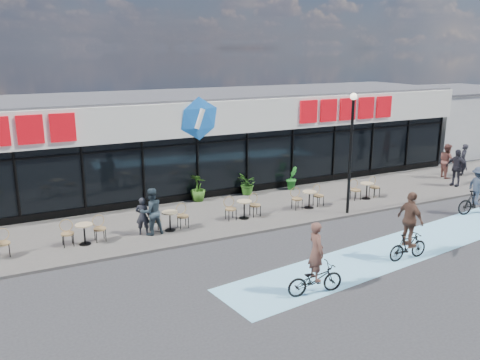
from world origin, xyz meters
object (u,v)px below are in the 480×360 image
object	(u,v)px
potted_plant_left	(198,188)
cyclist_b	(477,194)
patron_right	(152,211)
pedestrian_b	(447,161)
patron_left	(143,216)
pedestrian_a	(456,168)
cyclist_a	(409,230)
potted_plant_mid	(248,184)
potted_plant_right	(292,178)
lamp_post	(351,143)
pedestrian_c	(463,160)

from	to	relation	value
potted_plant_left	cyclist_b	world-z (taller)	cyclist_b
patron_right	pedestrian_b	size ratio (longest dim) A/B	0.97
patron_left	potted_plant_left	bearing A→B (deg)	-114.59
pedestrian_a	cyclist_a	bearing A→B (deg)	-70.66
potted_plant_mid	cyclist_b	xyz separation A→B (m)	(7.38, -6.55, 0.27)
potted_plant_right	cyclist_b	xyz separation A→B (m)	(5.03, -6.46, 0.24)
pedestrian_b	cyclist_a	bearing A→B (deg)	143.76
lamp_post	cyclist_b	size ratio (longest dim) A/B	2.44
pedestrian_c	cyclist_b	distance (m)	6.75
patron_right	potted_plant_mid	bearing A→B (deg)	-157.96
pedestrian_c	cyclist_b	size ratio (longest dim) A/B	0.83
potted_plant_right	patron_right	distance (m)	8.46
pedestrian_c	potted_plant_left	bearing A→B (deg)	-42.72
cyclist_a	cyclist_b	xyz separation A→B (m)	(6.02, 2.30, -0.12)
patron_right	pedestrian_b	world-z (taller)	pedestrian_b
patron_left	patron_right	bearing A→B (deg)	176.92
cyclist_b	potted_plant_left	bearing A→B (deg)	145.81
cyclist_b	potted_plant_right	bearing A→B (deg)	127.88
potted_plant_right	pedestrian_c	size ratio (longest dim) A/B	0.65
potted_plant_right	pedestrian_a	xyz separation A→B (m)	(7.66, -3.08, 0.37)
patron_left	pedestrian_b	distance (m)	16.78
potted_plant_mid	pedestrian_c	size ratio (longest dim) A/B	0.61
potted_plant_left	potted_plant_right	size ratio (longest dim) A/B	1.10
potted_plant_left	potted_plant_mid	xyz separation A→B (m)	(2.45, -0.13, -0.09)
potted_plant_mid	pedestrian_b	xyz separation A→B (m)	(10.89, -1.79, 0.39)
pedestrian_a	cyclist_b	distance (m)	4.29
patron_left	cyclist_a	size ratio (longest dim) A/B	0.61
pedestrian_a	cyclist_b	world-z (taller)	cyclist_b
potted_plant_left	pedestrian_b	bearing A→B (deg)	-8.16
lamp_post	potted_plant_mid	bearing A→B (deg)	120.18
potted_plant_mid	patron_right	bearing A→B (deg)	-150.91
potted_plant_left	patron_right	world-z (taller)	patron_right
potted_plant_mid	pedestrian_c	distance (m)	12.27
patron_right	pedestrian_c	bearing A→B (deg)	177.22
potted_plant_left	cyclist_b	bearing A→B (deg)	-34.19
potted_plant_left	pedestrian_b	distance (m)	13.48
potted_plant_mid	patron_left	xyz separation A→B (m)	(-5.85, -2.94, 0.19)
pedestrian_c	pedestrian_b	bearing A→B (deg)	-34.50
patron_left	potted_plant_right	bearing A→B (deg)	-137.51
lamp_post	potted_plant_left	xyz separation A→B (m)	(-4.93, 4.39, -2.35)
pedestrian_a	cyclist_b	xyz separation A→B (m)	(-2.63, -3.38, -0.13)
potted_plant_right	pedestrian_b	world-z (taller)	pedestrian_b
potted_plant_mid	pedestrian_c	bearing A→B (deg)	-8.29
lamp_post	pedestrian_c	bearing A→B (deg)	14.51
lamp_post	cyclist_a	world-z (taller)	lamp_post
cyclist_a	cyclist_b	size ratio (longest dim) A/B	1.14
patron_left	patron_right	xyz separation A→B (m)	(0.30, -0.15, 0.17)
cyclist_a	cyclist_b	bearing A→B (deg)	20.88
cyclist_a	potted_plant_right	bearing A→B (deg)	83.52
potted_plant_right	patron_right	xyz separation A→B (m)	(-7.91, -3.00, 0.33)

